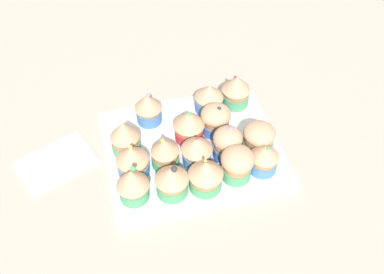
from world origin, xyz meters
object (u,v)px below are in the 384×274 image
object	(u,v)px
cupcake_8	(227,143)
napkin	(57,162)
baking_tray	(192,149)
cupcake_10	(125,137)
cupcake_12	(216,119)
cupcake_9	(259,138)
cupcake_2	(203,175)
cupcake_1	(172,180)
cupcake_5	(132,160)
cupcake_13	(148,108)
cupcake_15	(236,90)
cupcake_0	(133,183)
cupcake_4	(264,157)
cupcake_3	(237,163)
cupcake_6	(165,152)
cupcake_7	(198,149)
cupcake_11	(191,124)
cupcake_14	(209,98)

from	to	relation	value
cupcake_8	napkin	size ratio (longest dim) A/B	0.53
baking_tray	cupcake_10	world-z (taller)	cupcake_10
cupcake_12	cupcake_9	bearing A→B (deg)	-46.29
baking_tray	cupcake_2	distance (cm)	10.83
cupcake_9	cupcake_1	bearing A→B (deg)	-163.19
cupcake_5	cupcake_13	size ratio (longest dim) A/B	0.96
cupcake_8	cupcake_15	bearing A→B (deg)	65.33
cupcake_0	cupcake_4	size ratio (longest dim) A/B	1.14
cupcake_10	cupcake_3	bearing A→B (deg)	-30.74
cupcake_2	napkin	world-z (taller)	cupcake_2
cupcake_13	cupcake_15	size ratio (longest dim) A/B	0.95
cupcake_9	cupcake_13	distance (cm)	23.49
cupcake_6	cupcake_12	size ratio (longest dim) A/B	1.05
baking_tray	cupcake_12	xyz separation A→B (cm)	(5.77, 3.12, 4.04)
cupcake_7	cupcake_11	world-z (taller)	cupcake_11
cupcake_6	cupcake_14	world-z (taller)	cupcake_6
baking_tray	cupcake_5	size ratio (longest dim) A/B	4.81
baking_tray	cupcake_0	xyz separation A→B (cm)	(-13.15, -8.81, 4.64)
cupcake_10	cupcake_15	world-z (taller)	same
cupcake_4	cupcake_13	bearing A→B (deg)	135.86
cupcake_8	cupcake_14	world-z (taller)	cupcake_8
cupcake_5	cupcake_11	bearing A→B (deg)	23.87
cupcake_12	cupcake_13	xyz separation A→B (cm)	(-12.68, 6.30, 0.34)
cupcake_0	cupcake_4	bearing A→B (deg)	0.24
cupcake_8	cupcake_0	bearing A→B (deg)	-165.25
cupcake_9	cupcake_13	size ratio (longest dim) A/B	0.89
cupcake_6	napkin	xyz separation A→B (cm)	(-20.87, 6.50, -4.44)
cupcake_1	cupcake_15	bearing A→B (deg)	46.23
cupcake_11	cupcake_13	world-z (taller)	cupcake_11
baking_tray	cupcake_1	size ratio (longest dim) A/B	4.67
cupcake_1	cupcake_4	world-z (taller)	cupcake_1
cupcake_1	cupcake_11	bearing A→B (deg)	60.88
cupcake_1	cupcake_3	xyz separation A→B (cm)	(12.51, 0.52, 0.08)
cupcake_2	cupcake_10	xyz separation A→B (cm)	(-12.35, 12.31, 0.34)
cupcake_8	cupcake_10	bearing A→B (deg)	162.04
cupcake_2	cupcake_11	distance (cm)	12.45
cupcake_4	cupcake_9	distance (cm)	4.88
cupcake_10	cupcake_14	world-z (taller)	cupcake_10
cupcake_2	cupcake_6	world-z (taller)	cupcake_2
cupcake_5	cupcake_10	bearing A→B (deg)	95.01
cupcake_4	cupcake_8	world-z (taller)	cupcake_8
cupcake_0	cupcake_7	xyz separation A→B (cm)	(13.38, 5.05, -0.46)
cupcake_12	cupcake_15	bearing A→B (deg)	45.69
cupcake_4	cupcake_5	bearing A→B (deg)	167.10
cupcake_0	cupcake_15	distance (cm)	31.59
baking_tray	cupcake_3	xyz separation A→B (cm)	(6.30, -8.98, 4.34)
napkin	cupcake_0	bearing A→B (deg)	-42.12
baking_tray	cupcake_11	xyz separation A→B (cm)	(0.47, 2.49, 4.60)
cupcake_11	baking_tray	bearing A→B (deg)	-100.67
cupcake_3	cupcake_13	xyz separation A→B (cm)	(-13.21, 18.41, 0.04)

